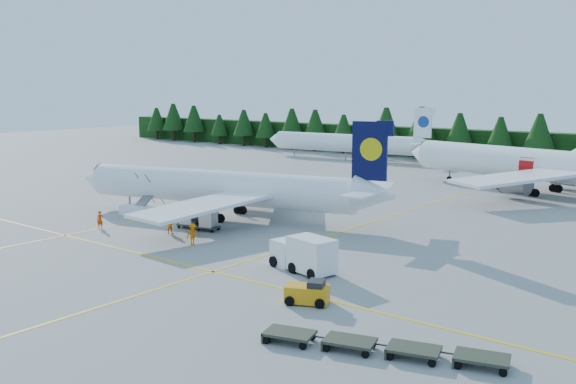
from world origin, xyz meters
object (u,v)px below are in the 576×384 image
Objects in this scene: service_truck at (303,253)px; airstairs at (140,208)px; baggage_tug at (308,293)px; airliner_red at (530,165)px; airliner_navy at (213,187)px.

airstairs is at bearing 179.24° from service_truck.
airliner_red is at bearing 70.04° from baggage_tug.
baggage_tug is (25.55, -16.87, -2.53)m from airliner_navy.
baggage_tug is at bearing -72.99° from airliner_red.
service_truck reaches higher than baggage_tug.
airliner_navy is at bearing 122.72° from baggage_tug.
service_truck is 7.75m from baggage_tug.
airliner_navy is 23.40m from service_truck.
baggage_tug is at bearing -22.14° from airstairs.
airliner_red reaches higher than service_truck.
airliner_red reaches higher than airstairs.
airstairs is at bearing -162.55° from airliner_navy.
airliner_navy is at bearing 30.29° from airstairs.
service_truck is at bearing -78.22° from airliner_red.
airliner_red is at bearing 101.11° from service_truck.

